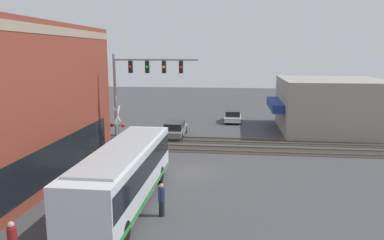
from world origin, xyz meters
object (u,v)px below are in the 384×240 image
Objects in this scene: crossing_signal at (118,125)px; pedestrian_near_bus at (162,200)px; parked_car_white at (233,117)px; city_bus at (124,173)px; parked_car_grey at (175,129)px.

crossing_signal is 2.29× the size of pedestrian_near_bus.
crossing_signal is 0.90× the size of parked_car_white.
parked_car_grey is (16.38, -0.00, -1.08)m from city_bus.
crossing_signal reaches higher than city_bus.
parked_car_white is 2.54× the size of pedestrian_near_bus.
pedestrian_near_bus reaches higher than parked_car_white.
city_bus is at bearing -160.47° from crossing_signal.
city_bus is 6.92× the size of pedestrian_near_bus.
parked_car_grey is at bearing -26.89° from crossing_signal.
city_bus is 2.72× the size of parked_car_white.
city_bus reaches higher than parked_car_white.
parked_car_grey is 2.94× the size of pedestrian_near_bus.
parked_car_white is at bearing -12.50° from city_bus.
parked_car_grey is (6.74, -3.42, -1.63)m from crossing_signal.
parked_car_white is at bearing -7.20° from pedestrian_near_bus.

